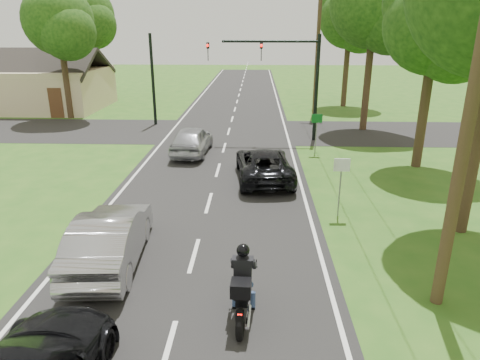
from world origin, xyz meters
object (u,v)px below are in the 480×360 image
Objects in this scene: traffic_signal at (285,69)px; sign_green at (317,124)px; sign_white at (341,173)px; silver_sedan at (110,238)px; silver_suv at (192,140)px; dark_suv at (264,164)px; motorcycle_rider at (243,290)px; utility_pole_far at (318,46)px; utility_pole_near at (474,90)px.

traffic_signal is 3.00× the size of sign_green.
sign_green is at bearing 88.57° from sign_white.
silver_suv is at bearing -97.80° from silver_sedan.
motorcycle_rider is at bearing 81.27° from dark_suv.
sign_green is (2.78, 4.16, 0.91)m from dark_suv.
silver_sedan is at bearing 53.92° from dark_suv.
utility_pole_far is at bearing 70.32° from traffic_signal.
sign_white is at bearing 63.71° from motorcycle_rider.
dark_suv is at bearing 114.80° from utility_pole_near.
utility_pole_far reaches higher than silver_sedan.
motorcycle_rider reaches higher than dark_suv.
silver_suv is 2.04× the size of sign_green.
utility_pole_far reaches higher than motorcycle_rider.
sign_white is 1.00× the size of sign_green.
utility_pole_near is 6.26m from sign_white.
sign_white is at bearing -158.01° from silver_sedan.
silver_suv reaches higher than dark_suv.
motorcycle_rider is 0.22× the size of utility_pole_near.
silver_suv is 10.04m from sign_white.
dark_suv is 2.30× the size of sign_green.
utility_pole_far is (7.79, 11.24, 4.33)m from silver_suv.
silver_sedan is 9.62m from utility_pole_near.
motorcycle_rider is 1.02× the size of sign_white.
motorcycle_rider is 13.90m from silver_suv.
silver_sedan is at bearing -153.59° from sign_white.
utility_pole_near is 1.00× the size of utility_pole_far.
traffic_signal is (4.93, 3.24, 3.39)m from silver_suv.
silver_sedan is 0.73× the size of traffic_signal.
silver_suv is 14.35m from utility_pole_far.
silver_suv is 2.04× the size of sign_white.
traffic_signal is 11.39m from sign_white.
utility_pole_near reaches higher than silver_suv.
motorcycle_rider is 1.02× the size of sign_green.
silver_suv is 6.80m from traffic_signal.
utility_pole_near is at bearing 124.54° from silver_suv.
motorcycle_rider is 0.50× the size of silver_suv.
traffic_signal reaches higher than silver_sedan.
sign_green is at bearing -126.42° from silver_sedan.
traffic_signal reaches higher than motorcycle_rider.
utility_pole_near is at bearing 109.70° from dark_suv.
traffic_signal reaches higher than dark_suv.
utility_pole_far is (0.00, 24.00, 0.00)m from utility_pole_near.
utility_pole_far reaches higher than sign_white.
utility_pole_near is 13.50m from sign_green.
dark_suv is at bearing -105.04° from utility_pole_far.
sign_white is at bearing 106.76° from utility_pole_near.
silver_sedan is 24.40m from utility_pole_far.
sign_white is at bearing 118.75° from dark_suv.
traffic_signal is (5.60, 14.47, 3.36)m from silver_sedan.
motorcycle_rider is at bearing -170.47° from utility_pole_near.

